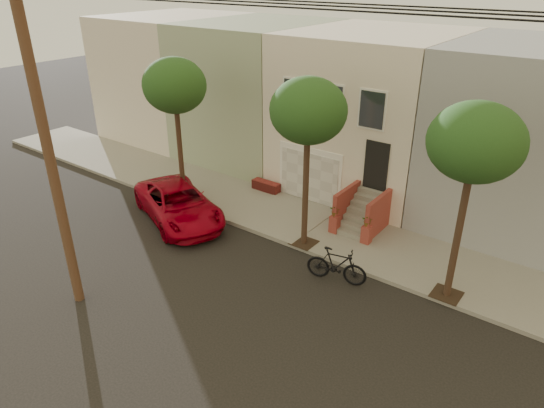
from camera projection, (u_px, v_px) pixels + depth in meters
The scene contains 9 objects.
ground at pixel (216, 285), 16.42m from camera, with size 90.00×90.00×0.00m, color black.
sidewalk at pixel (303, 223), 20.24m from camera, with size 40.00×3.70×0.15m, color gray.
house_row at pixel (373, 109), 22.89m from camera, with size 33.10×11.70×7.00m.
tree_left at pixel (174, 86), 19.88m from camera, with size 2.70×2.57×6.30m.
tree_mid at pixel (308, 112), 16.39m from camera, with size 2.70×2.57×6.30m.
tree_right at pixel (475, 144), 13.44m from camera, with size 2.70×2.57×6.30m.
utility_pole at pixel (439, 287), 7.55m from camera, with size 23.60×1.22×10.00m.
pickup_truck at pixel (178, 204), 20.31m from camera, with size 2.47×5.36×1.49m, color #A20015.
motorcycle at pixel (337, 265), 16.35m from camera, with size 0.59×2.09×1.25m, color black.
Camera 1 is at (9.63, -9.74, 9.65)m, focal length 32.13 mm.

